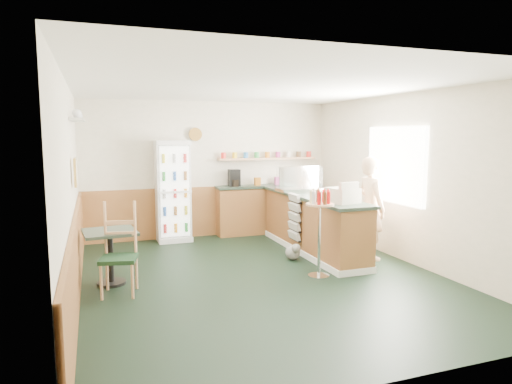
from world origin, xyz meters
name	(u,v)px	position (x,y,z in m)	size (l,w,h in m)	color
ground	(262,277)	(0.00, 0.00, 0.00)	(6.00, 6.00, 0.00)	black
room_envelope	(231,169)	(-0.23, 0.73, 1.52)	(5.04, 6.02, 2.72)	beige
service_counter	(312,226)	(1.35, 1.07, 0.46)	(0.68, 3.01, 1.01)	#A06933
back_counter	(268,207)	(1.19, 2.80, 0.55)	(2.24, 0.42, 1.69)	#A06933
drinks_fridge	(173,191)	(-0.80, 2.74, 0.97)	(0.64, 0.54, 1.94)	white
display_case	(299,179)	(1.35, 1.64, 1.23)	(0.79, 0.41, 0.45)	silver
cash_register	(343,195)	(1.35, 0.08, 1.12)	(0.39, 0.42, 0.23)	beige
shopkeeper	(371,208)	(2.05, 0.35, 0.85)	(0.56, 0.41, 1.69)	tan
condiment_stand	(320,219)	(0.80, -0.24, 0.85)	(0.40, 0.40, 1.25)	silver
newspaper_rack	(294,217)	(0.99, 1.05, 0.64)	(0.09, 0.40, 0.82)	black
cafe_table	(110,247)	(-2.05, 0.42, 0.53)	(0.75, 0.75, 0.75)	black
cafe_chair	(118,246)	(-1.97, 0.05, 0.62)	(0.53, 0.53, 1.19)	black
dog_doorstop	(293,252)	(0.81, 0.68, 0.14)	(0.24, 0.32, 0.29)	gray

